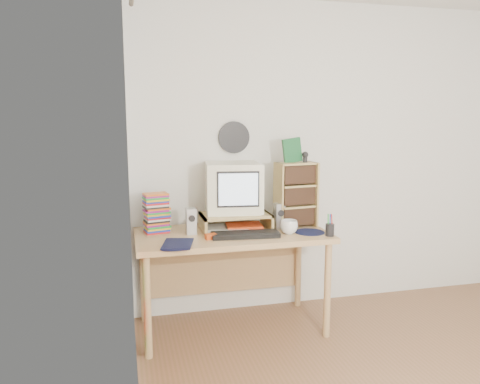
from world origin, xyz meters
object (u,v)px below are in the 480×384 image
dvd_stack (157,216)px  diary (163,243)px  keyboard (245,235)px  cd_rack (296,195)px  crt_monitor (233,188)px  mug (289,227)px  desk (230,248)px

dvd_stack → diary: dvd_stack is taller
keyboard → cd_rack: cd_rack is taller
crt_monitor → mug: size_ratio=3.14×
cd_rack → diary: 1.12m
crt_monitor → keyboard: bearing=-79.4°
desk → mug: size_ratio=11.06×
dvd_stack → diary: size_ratio=1.03×
cd_rack → desk: bearing=174.7°
crt_monitor → diary: size_ratio=1.70×
mug → diary: 0.92m
dvd_stack → cd_rack: size_ratio=0.48×
desk → keyboard: keyboard is taller
dvd_stack → cd_rack: 1.07m
crt_monitor → dvd_stack: bearing=-171.8°
keyboard → mug: 0.33m
cd_rack → mug: 0.32m
crt_monitor → mug: bearing=-31.9°
desk → cd_rack: (0.52, 0.01, 0.38)m
desk → keyboard: size_ratio=2.92×
keyboard → cd_rack: size_ratio=0.96×
desk → diary: size_ratio=6.00×
crt_monitor → dvd_stack: crt_monitor is taller
desk → dvd_stack: 0.59m
desk → dvd_stack: bearing=171.8°
desk → cd_rack: cd_rack is taller
desk → cd_rack: 0.65m
crt_monitor → dvd_stack: (-0.58, -0.01, -0.19)m
keyboard → desk: bearing=112.5°
mug → keyboard: bearing=-178.6°
desk → dvd_stack: size_ratio=5.84×
mug → desk: bearing=153.6°
crt_monitor → keyboard: crt_monitor is taller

